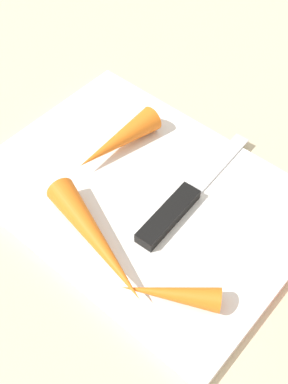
% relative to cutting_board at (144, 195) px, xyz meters
% --- Properties ---
extents(ground_plane, '(1.40, 1.40, 0.00)m').
position_rel_cutting_board_xyz_m(ground_plane, '(0.00, 0.00, -0.01)').
color(ground_plane, '#C6B793').
extents(cutting_board, '(0.36, 0.26, 0.01)m').
position_rel_cutting_board_xyz_m(cutting_board, '(0.00, 0.00, 0.00)').
color(cutting_board, white).
rests_on(cutting_board, ground_plane).
extents(knife, '(0.03, 0.20, 0.01)m').
position_rel_cutting_board_xyz_m(knife, '(-0.04, -0.00, 0.01)').
color(knife, '#B7B7BC').
rests_on(knife, cutting_board).
extents(carrot_medium, '(0.04, 0.12, 0.03)m').
position_rel_cutting_board_xyz_m(carrot_medium, '(0.07, -0.03, 0.02)').
color(carrot_medium, orange).
rests_on(carrot_medium, cutting_board).
extents(carrot_longest, '(0.16, 0.07, 0.03)m').
position_rel_cutting_board_xyz_m(carrot_longest, '(-0.01, 0.09, 0.02)').
color(carrot_longest, orange).
rests_on(carrot_longest, cutting_board).
extents(carrot_shortest, '(0.09, 0.07, 0.02)m').
position_rel_cutting_board_xyz_m(carrot_shortest, '(-0.11, 0.08, 0.02)').
color(carrot_shortest, orange).
rests_on(carrot_shortest, cutting_board).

